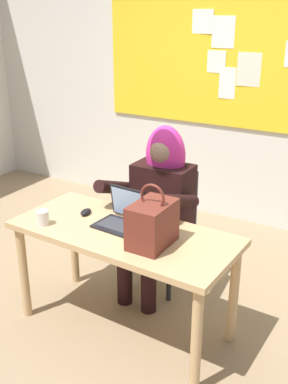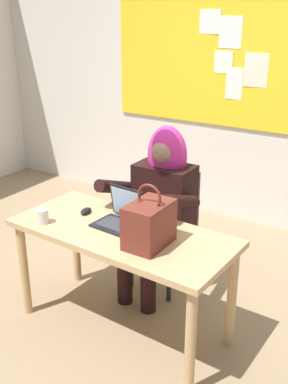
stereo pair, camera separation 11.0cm
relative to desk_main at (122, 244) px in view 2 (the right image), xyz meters
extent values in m
plane|color=#937A5B|center=(-0.22, 0.02, -0.63)|extent=(24.00, 24.00, 0.00)
cube|color=silver|center=(-0.22, 2.09, 0.75)|extent=(5.74, 0.10, 2.75)
cube|color=yellow|center=(-0.22, 2.03, 0.92)|extent=(2.40, 0.02, 1.20)
cube|color=#F4E0C6|center=(0.06, 2.02, 0.87)|extent=(0.22, 0.01, 0.30)
cube|color=white|center=(-0.42, 2.02, 1.27)|extent=(0.21, 0.01, 0.21)
cube|color=white|center=(-0.21, 2.02, 1.18)|extent=(0.22, 0.01, 0.28)
cube|color=white|center=(-0.26, 2.02, 0.92)|extent=(0.18, 0.01, 0.20)
cube|color=white|center=(-0.14, 2.02, 0.73)|extent=(0.16, 0.01, 0.29)
cube|color=tan|center=(0.00, 0.00, 0.08)|extent=(1.45, 0.69, 0.04)
cylinder|color=tan|center=(-0.66, -0.23, -0.29)|extent=(0.06, 0.06, 0.68)
cylinder|color=tan|center=(0.64, -0.28, -0.29)|extent=(0.06, 0.06, 0.68)
cylinder|color=tan|center=(-0.64, 0.28, -0.29)|extent=(0.06, 0.06, 0.68)
cylinder|color=tan|center=(0.66, 0.23, -0.29)|extent=(0.06, 0.06, 0.68)
cube|color=#2D3347|center=(-0.05, 0.60, -0.20)|extent=(0.43, 0.43, 0.04)
cube|color=#2D3347|center=(-0.05, 0.79, 0.04)|extent=(0.38, 0.05, 0.45)
cylinder|color=#262628|center=(0.11, 0.42, -0.42)|extent=(0.04, 0.04, 0.41)
cylinder|color=#262628|center=(-0.23, 0.43, -0.42)|extent=(0.04, 0.04, 0.41)
cylinder|color=#262628|center=(0.12, 0.76, -0.42)|extent=(0.04, 0.04, 0.41)
cylinder|color=#262628|center=(-0.22, 0.77, -0.42)|extent=(0.04, 0.04, 0.41)
cylinder|color=black|center=(0.05, 0.24, -0.40)|extent=(0.11, 0.11, 0.45)
cylinder|color=black|center=(-0.15, 0.24, -0.40)|extent=(0.11, 0.11, 0.45)
cylinder|color=black|center=(0.05, 0.41, -0.15)|extent=(0.15, 0.42, 0.15)
cylinder|color=black|center=(-0.15, 0.41, -0.15)|extent=(0.15, 0.42, 0.15)
cube|color=black|center=(-0.05, 0.62, 0.08)|extent=(0.42, 0.26, 0.52)
cylinder|color=black|center=(0.20, 0.39, 0.19)|extent=(0.09, 0.46, 0.24)
cylinder|color=black|center=(-0.30, 0.39, 0.19)|extent=(0.09, 0.46, 0.24)
sphere|color=#A37A60|center=(-0.05, 0.62, 0.44)|extent=(0.20, 0.20, 0.20)
ellipsoid|color=#D82D8C|center=(-0.05, 0.65, 0.40)|extent=(0.30, 0.22, 0.44)
cube|color=black|center=(-0.06, 0.02, 0.10)|extent=(0.28, 0.23, 0.01)
cube|color=#333338|center=(-0.06, 0.02, 0.11)|extent=(0.24, 0.17, 0.00)
cube|color=black|center=(-0.06, 0.15, 0.22)|extent=(0.27, 0.06, 0.21)
cube|color=#99B7E0|center=(-0.06, 0.14, 0.22)|extent=(0.24, 0.05, 0.19)
ellipsoid|color=black|center=(-0.35, 0.08, 0.11)|extent=(0.08, 0.11, 0.03)
cube|color=maroon|center=(0.25, -0.07, 0.23)|extent=(0.20, 0.30, 0.26)
torus|color=maroon|center=(0.25, -0.07, 0.40)|extent=(0.16, 0.02, 0.16)
cylinder|color=silver|center=(-0.48, -0.19, 0.14)|extent=(0.08, 0.08, 0.09)
camera|label=1|loc=(1.43, -2.16, 1.38)|focal=43.44mm
camera|label=2|loc=(1.52, -2.11, 1.38)|focal=43.44mm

